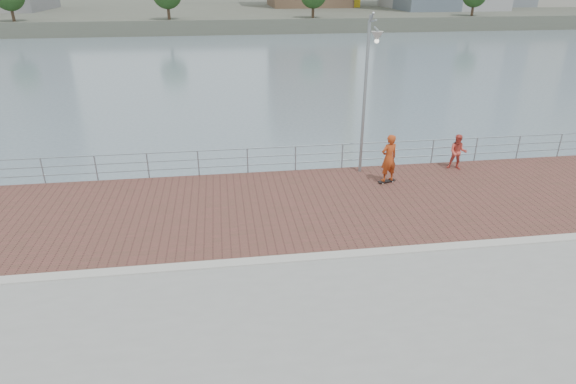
{
  "coord_description": "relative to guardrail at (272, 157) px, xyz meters",
  "views": [
    {
      "loc": [
        -1.98,
        -12.08,
        7.79
      ],
      "look_at": [
        0.0,
        2.0,
        1.3
      ],
      "focal_mm": 30.0,
      "sensor_mm": 36.0,
      "label": 1
    }
  ],
  "objects": [
    {
      "name": "far_shore",
      "position": [
        -0.0,
        115.5,
        -1.44
      ],
      "size": [
        320.0,
        95.0,
        2.5
      ],
      "primitive_type": "cube",
      "color": "#4C5142",
      "rests_on": "ground"
    },
    {
      "name": "curb",
      "position": [
        -0.0,
        -7.0,
        -0.66
      ],
      "size": [
        40.0,
        0.4,
        0.06
      ],
      "primitive_type": "cube",
      "color": "#B7B5AD",
      "rests_on": "seawall"
    },
    {
      "name": "guardrail",
      "position": [
        0.0,
        0.0,
        0.0
      ],
      "size": [
        39.06,
        0.06,
        1.13
      ],
      "color": "#8C9EA8",
      "rests_on": "brick_lane"
    },
    {
      "name": "skateboarder",
      "position": [
        4.5,
        -1.86,
        0.39
      ],
      "size": [
        0.81,
        0.65,
        1.95
      ],
      "primitive_type": "imported",
      "rotation": [
        0.0,
        0.0,
        3.43
      ],
      "color": "#B13F17",
      "rests_on": "skateboard"
    },
    {
      "name": "street_lamp",
      "position": [
        3.75,
        -0.95,
        3.7
      ],
      "size": [
        0.45,
        1.31,
        6.19
      ],
      "color": "gray",
      "rests_on": "brick_lane"
    },
    {
      "name": "water",
      "position": [
        -0.0,
        -7.0,
        -2.69
      ],
      "size": [
        400.0,
        400.0,
        0.0
      ],
      "primitive_type": "plane",
      "color": "slate",
      "rests_on": "ground"
    },
    {
      "name": "skateboard",
      "position": [
        4.5,
        -1.86,
        -0.6
      ],
      "size": [
        0.78,
        0.4,
        0.09
      ],
      "rotation": [
        0.0,
        0.0,
        0.28
      ],
      "color": "black",
      "rests_on": "brick_lane"
    },
    {
      "name": "bystander",
      "position": [
        7.95,
        -0.82,
        0.1
      ],
      "size": [
        0.92,
        0.84,
        1.54
      ],
      "primitive_type": "imported",
      "rotation": [
        0.0,
        0.0,
        -0.42
      ],
      "color": "#D64B3F",
      "rests_on": "brick_lane"
    },
    {
      "name": "brick_lane",
      "position": [
        -0.0,
        -3.4,
        -0.68
      ],
      "size": [
        40.0,
        6.8,
        0.02
      ],
      "primitive_type": "cube",
      "color": "brown",
      "rests_on": "seawall"
    }
  ]
}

